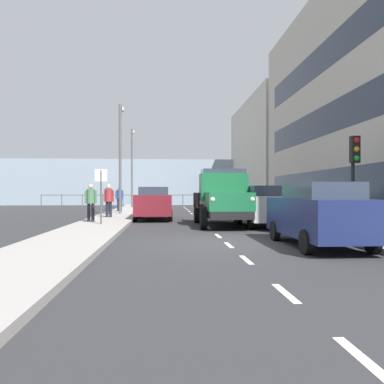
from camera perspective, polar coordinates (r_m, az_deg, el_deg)
ground_plane at (r=20.94m, az=0.96°, el=-3.99°), size 80.00×80.00×0.00m
sidewalk_left at (r=21.77m, az=12.81°, el=-3.64°), size 2.33×38.94×0.15m
sidewalk_right at (r=21.04m, az=-11.32°, el=-3.77°), size 2.33×38.94×0.15m
road_centreline_markings at (r=20.03m, az=1.18°, el=-4.16°), size 0.12×34.47×0.01m
building_far_block at (r=38.05m, az=13.26°, el=5.26°), size 7.51×15.31×9.83m
sea_horizon at (r=43.33m, az=-1.54°, el=1.43°), size 80.00×0.80×5.00m
seawall_railing at (r=39.73m, az=-1.33°, el=-0.73°), size 28.08×0.08×1.20m
truck_vintage_green at (r=16.80m, az=4.52°, el=-0.97°), size 2.17×5.64×2.43m
car_navy_kerbside_near at (r=11.16m, az=17.83°, el=-2.97°), size 1.80×4.30×1.72m
car_silver_kerbside_1 at (r=16.89m, az=10.26°, el=-1.94°), size 1.76×3.90×1.72m
car_maroon_oppositeside_0 at (r=20.86m, az=-5.54°, el=-1.54°), size 1.91×4.61×1.72m
pedestrian_couple_a at (r=17.96m, az=-14.44°, el=-1.08°), size 0.53×0.34×1.66m
pedestrian_strolling at (r=20.90m, az=-11.95°, el=-0.90°), size 0.53×0.34×1.67m
pedestrian_by_lamp at (r=23.81m, az=-12.02°, el=-0.62°), size 0.53×0.34×1.77m
pedestrian_in_dark_coat at (r=26.78m, az=-10.46°, el=-0.67°), size 0.53×0.34×1.68m
traffic_light_near at (r=14.37m, az=22.44°, el=4.00°), size 0.28×0.41×3.20m
lamp_post_promenade at (r=24.46m, az=-10.32°, el=6.18°), size 0.32×1.14×6.63m
lamp_post_far at (r=33.92m, az=-8.67°, el=4.49°), size 0.32×1.14×6.64m
street_sign at (r=16.51m, az=-13.04°, el=0.76°), size 0.50×0.07×2.25m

